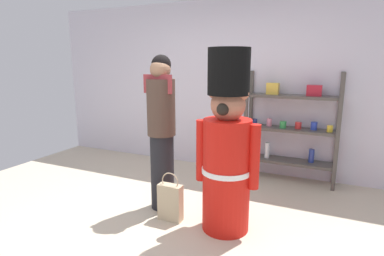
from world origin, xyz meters
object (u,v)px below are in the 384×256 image
object	(u,v)px
merchandise_shelf	(291,126)
person_shopper	(162,129)
shopping_bag	(170,202)
teddy_bear_guard	(227,150)

from	to	relation	value
merchandise_shelf	person_shopper	bearing A→B (deg)	-128.84
merchandise_shelf	shopping_bag	world-z (taller)	merchandise_shelf
person_shopper	shopping_bag	xyz separation A→B (m)	(0.23, -0.23, -0.73)
teddy_bear_guard	person_shopper	size ratio (longest dim) A/B	1.03
merchandise_shelf	person_shopper	size ratio (longest dim) A/B	0.89
merchandise_shelf	person_shopper	distance (m)	1.93
merchandise_shelf	person_shopper	world-z (taller)	person_shopper
teddy_bear_guard	person_shopper	bearing A→B (deg)	169.47
teddy_bear_guard	shopping_bag	bearing A→B (deg)	-172.23
merchandise_shelf	teddy_bear_guard	size ratio (longest dim) A/B	0.86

